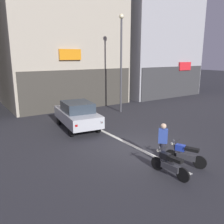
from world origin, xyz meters
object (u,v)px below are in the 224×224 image
car_silver_crossing_near (77,114)px  motorcycle_blue_row_left_mid (185,154)px  street_lamp (121,55)px  motorcycle_black_row_leftmost (169,164)px  person_by_motorcycles (163,143)px

car_silver_crossing_near → motorcycle_blue_row_left_mid: bearing=-78.4°
motorcycle_blue_row_left_mid → street_lamp: bearing=69.6°
motorcycle_black_row_leftmost → person_by_motorcycles: size_ratio=1.00×
motorcycle_blue_row_left_mid → person_by_motorcycles: bearing=131.7°
car_silver_crossing_near → motorcycle_black_row_leftmost: size_ratio=2.57×
car_silver_crossing_near → street_lamp: (4.69, 2.04, 3.46)m
car_silver_crossing_near → person_by_motorcycles: size_ratio=2.57×
street_lamp → car_silver_crossing_near: bearing=-156.5°
car_silver_crossing_near → street_lamp: 6.17m
car_silver_crossing_near → motorcycle_black_row_leftmost: car_silver_crossing_near is taller
street_lamp → person_by_motorcycles: (-3.87, -8.20, -3.49)m
motorcycle_black_row_leftmost → car_silver_crossing_near: bearing=92.1°
person_by_motorcycles → car_silver_crossing_near: bearing=97.6°
car_silver_crossing_near → person_by_motorcycles: bearing=-82.4°
motorcycle_blue_row_left_mid → person_by_motorcycles: (-0.58, 0.66, 0.40)m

